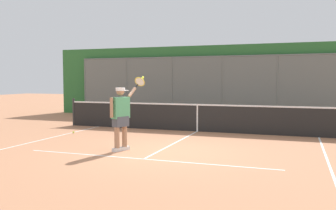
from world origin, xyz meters
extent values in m
plane|color=#B27551|center=(0.00, 0.00, 0.00)|extent=(60.00, 60.00, 0.00)
cube|color=white|center=(0.00, 1.00, 0.00)|extent=(6.14, 0.05, 0.01)
cube|color=white|center=(-3.94, 0.57, 0.00)|extent=(0.05, 8.57, 0.01)
cube|color=white|center=(3.94, 0.57, 0.00)|extent=(0.05, 8.57, 0.01)
cube|color=white|center=(0.00, -1.36, 0.00)|extent=(0.05, 4.71, 0.01)
cylinder|color=slate|center=(-2.43, -8.09, 1.45)|extent=(0.07, 0.07, 2.91)
cylinder|color=slate|center=(0.00, -8.09, 1.45)|extent=(0.07, 0.07, 2.91)
cylinder|color=slate|center=(2.43, -8.09, 1.45)|extent=(0.07, 0.07, 2.91)
cylinder|color=slate|center=(4.86, -8.09, 1.45)|extent=(0.07, 0.07, 2.91)
cylinder|color=slate|center=(7.30, -8.09, 1.45)|extent=(0.07, 0.07, 2.91)
cylinder|color=slate|center=(0.00, -8.09, 2.87)|extent=(14.59, 0.05, 0.05)
cube|color=slate|center=(0.00, -8.09, 1.45)|extent=(14.59, 0.02, 2.91)
cube|color=#2D6B33|center=(0.00, -8.74, 1.71)|extent=(17.59, 0.90, 3.42)
cube|color=#ADADA8|center=(0.00, -7.91, 0.07)|extent=(15.59, 0.18, 0.15)
cylinder|color=#2D2D2D|center=(5.05, -3.71, 0.54)|extent=(0.09, 0.09, 1.07)
cube|color=black|center=(0.00, -3.71, 0.46)|extent=(10.02, 0.02, 0.91)
cube|color=white|center=(0.00, -3.71, 0.94)|extent=(10.02, 0.04, 0.05)
cube|color=white|center=(0.00, -3.71, 0.46)|extent=(0.05, 0.04, 0.91)
cube|color=silver|center=(0.99, 0.40, 0.04)|extent=(0.20, 0.28, 0.09)
cylinder|color=#A87A5B|center=(0.99, 0.40, 0.46)|extent=(0.13, 0.13, 0.74)
cube|color=silver|center=(0.89, 0.17, 0.04)|extent=(0.20, 0.28, 0.09)
cylinder|color=#A87A5B|center=(0.89, 0.17, 0.46)|extent=(0.13, 0.13, 0.74)
cube|color=#474C56|center=(0.94, 0.28, 0.75)|extent=(0.36, 0.44, 0.26)
cube|color=#4C9E6B|center=(0.94, 0.28, 1.10)|extent=(0.37, 0.50, 0.54)
cylinder|color=#A87A5B|center=(1.05, 0.55, 1.12)|extent=(0.08, 0.08, 0.49)
cylinder|color=#A87A5B|center=(0.82, -0.13, 1.47)|extent=(0.12, 0.37, 0.28)
sphere|color=#A87A5B|center=(0.94, 0.28, 1.51)|extent=(0.21, 0.21, 0.21)
cylinder|color=white|center=(0.94, 0.28, 1.57)|extent=(0.31, 0.31, 0.08)
cube|color=white|center=(0.90, 0.18, 1.54)|extent=(0.23, 0.24, 0.02)
cylinder|color=black|center=(0.80, -0.37, 1.63)|extent=(0.05, 0.17, 0.13)
torus|color=gold|center=(0.78, -0.55, 1.75)|extent=(0.31, 0.21, 0.26)
cylinder|color=silver|center=(0.78, -0.55, 1.75)|extent=(0.26, 0.16, 0.21)
sphere|color=#CCDB33|center=(0.76, -0.73, 1.87)|extent=(0.07, 0.07, 0.07)
sphere|color=#C1D138|center=(3.84, -1.91, 0.03)|extent=(0.07, 0.07, 0.07)
camera|label=1|loc=(-3.26, 8.51, 1.81)|focal=38.86mm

